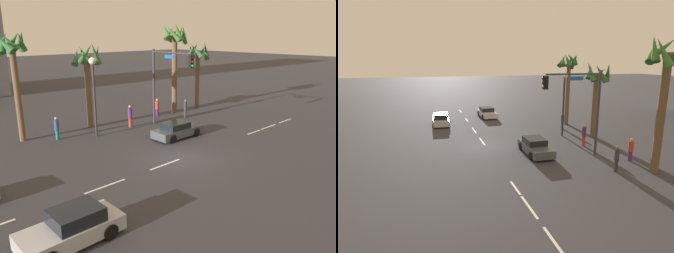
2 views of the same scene
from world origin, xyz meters
The scene contains 18 objects.
ground_plane centered at (0.00, 0.00, 0.00)m, with size 220.00×220.00×0.00m, color #333338.
lane_stripe_2 centered at (-5.81, 0.00, 0.01)m, with size 2.54×0.14×0.01m, color silver.
lane_stripe_3 centered at (-1.42, 0.00, 0.01)m, with size 2.48×0.14×0.01m, color silver.
lane_stripe_4 centered at (8.65, 0.00, 0.01)m, with size 1.86×0.14×0.01m, color silver.
lane_stripe_5 centered at (10.97, 0.00, 0.01)m, with size 2.38×0.14×0.01m, color silver.
lane_stripe_6 centered at (13.93, 0.00, 0.01)m, with size 2.19×0.14×0.01m, color silver.
car_0 centered at (-9.43, -3.25, 0.63)m, with size 4.01×1.91×1.37m.
car_2 centered at (3.09, 3.44, 0.58)m, with size 4.15×1.87×1.24m.
traffic_signal centered at (4.63, 6.37, 4.43)m, with size 0.32×4.78×6.58m.
streetlamp centered at (-1.30, 8.04, 4.31)m, with size 0.56×0.56×6.15m.
pedestrian_0 centered at (2.24, 8.31, 1.03)m, with size 0.37×0.37×1.93m.
pedestrian_1 centered at (6.57, 9.63, 0.90)m, with size 0.39×0.39×1.73m.
pedestrian_2 centered at (8.08, 7.27, 0.96)m, with size 0.44×0.44×1.79m.
pedestrian_3 centered at (-3.93, 9.38, 0.94)m, with size 0.39×0.39×1.78m.
palm_tree_0 centered at (8.89, 9.56, 6.37)m, with size 2.58×2.60×8.88m.
palm_tree_1 centered at (-0.10, 10.78, 5.00)m, with size 2.68×2.78×7.22m.
palm_tree_2 centered at (12.23, 9.45, 5.10)m, with size 2.39×2.45×7.04m.
palm_tree_3 centered at (-6.01, 10.92, 6.08)m, with size 2.50×2.66×8.15m.
Camera 1 is at (-14.55, -13.91, 7.85)m, focal length 35.37 mm.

